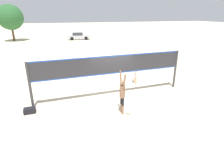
% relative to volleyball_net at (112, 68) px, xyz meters
% --- Properties ---
extents(ground_plane, '(200.00, 200.00, 0.00)m').
position_rel_volleyball_net_xyz_m(ground_plane, '(0.00, 0.00, -1.77)').
color(ground_plane, beige).
extents(volleyball_net, '(9.10, 0.14, 2.54)m').
position_rel_volleyball_net_xyz_m(volleyball_net, '(0.00, 0.00, 0.00)').
color(volleyball_net, '#38383D').
rests_on(volleyball_net, ground_plane).
extents(player_spiker, '(0.28, 0.71, 2.19)m').
position_rel_volleyball_net_xyz_m(player_spiker, '(-0.15, -2.03, -0.62)').
color(player_spiker, '#8C664C').
rests_on(player_spiker, ground_plane).
extents(player_blocker, '(0.28, 0.73, 2.29)m').
position_rel_volleyball_net_xyz_m(player_blocker, '(2.22, 1.33, -0.55)').
color(player_blocker, beige).
rests_on(player_blocker, ground_plane).
extents(volleyball, '(0.22, 0.22, 0.22)m').
position_rel_volleyball_net_xyz_m(volleyball, '(0.12, -2.24, -1.66)').
color(volleyball, silver).
rests_on(volleyball, ground_plane).
extents(gear_bag, '(0.55, 0.35, 0.28)m').
position_rel_volleyball_net_xyz_m(gear_bag, '(-4.59, -0.54, -1.63)').
color(gear_bag, black).
rests_on(gear_bag, ground_plane).
extents(parked_car_near, '(4.54, 2.25, 1.34)m').
position_rel_volleyball_net_xyz_m(parked_car_near, '(1.79, 26.15, -1.16)').
color(parked_car_near, '#B7B7BC').
rests_on(parked_car_near, ground_plane).
extents(tree_left_cluster, '(4.52, 4.52, 6.51)m').
position_rel_volleyball_net_xyz_m(tree_left_cluster, '(-10.02, 28.07, 2.47)').
color(tree_left_cluster, '#4C3823').
rests_on(tree_left_cluster, ground_plane).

